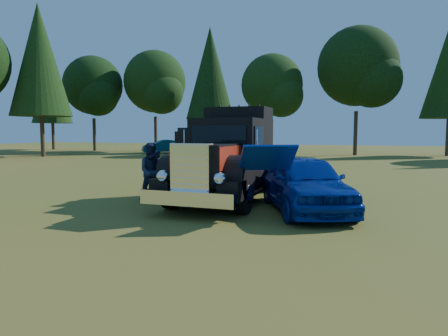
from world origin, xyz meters
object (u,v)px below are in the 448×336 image
at_px(distant_teal_car, 163,147).
at_px(spectator_far, 152,172).
at_px(spectator_near, 158,174).
at_px(diamond_t_truck, 230,160).
at_px(hotrod_coupe, 305,183).

bearing_deg(distant_teal_car, spectator_far, -11.27).
height_order(spectator_near, spectator_far, spectator_far).
distance_m(diamond_t_truck, hotrod_coupe, 2.82).
bearing_deg(hotrod_coupe, spectator_far, 178.57).
relative_size(diamond_t_truck, spectator_near, 4.49).
bearing_deg(spectator_far, hotrod_coupe, -37.52).
distance_m(diamond_t_truck, distant_teal_car, 29.02).
relative_size(hotrod_coupe, spectator_near, 3.09).
xyz_separation_m(diamond_t_truck, distant_teal_car, (-15.71, 24.40, -0.59)).
bearing_deg(spectator_near, distant_teal_car, 44.48).
xyz_separation_m(spectator_near, distant_teal_car, (-13.31, 24.87, -0.10)).
relative_size(diamond_t_truck, distant_teal_car, 1.70).
bearing_deg(spectator_near, spectator_far, -152.94).
bearing_deg(diamond_t_truck, spectator_near, -168.86).
height_order(diamond_t_truck, hotrod_coupe, diamond_t_truck).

